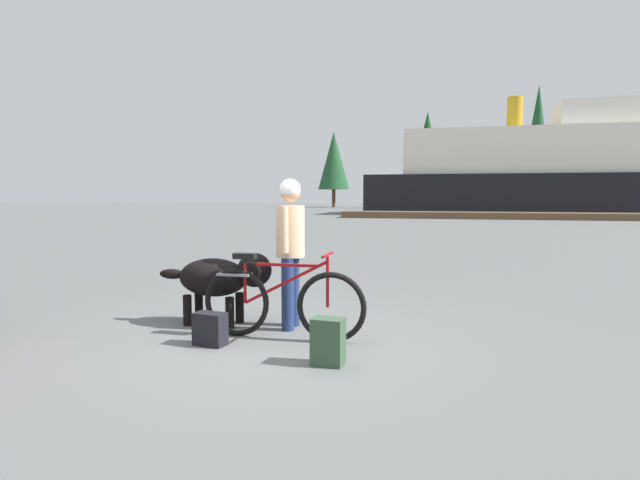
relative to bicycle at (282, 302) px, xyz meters
The scene contains 11 objects.
ground_plane 0.49m from the bicycle, 108.27° to the right, with size 160.00×160.00×0.00m, color #595B5B.
bicycle is the anchor object (origin of this frame).
person_cyclist 0.77m from the bicycle, 95.48° to the left, with size 0.32×0.53×1.69m.
dog 0.98m from the bicycle, 154.14° to the left, with size 1.40×0.52×0.85m.
backpack 0.98m from the bicycle, 46.46° to the right, with size 0.28×0.20×0.42m, color #334C33.
handbag_pannier 0.78m from the bicycle, 147.98° to the right, with size 0.32×0.18×0.33m, color black.
dock_pier 29.05m from the bicycle, 82.00° to the left, with size 18.31×2.21×0.40m, color brown.
ferry_boat 37.17m from the bicycle, 75.25° to the left, with size 27.50×7.38×8.49m.
pine_tree_far_left 55.71m from the bicycle, 101.96° to the left, with size 3.57×3.57×8.62m.
pine_tree_center 51.70m from the bicycle, 90.97° to the left, with size 3.79×3.79×10.02m.
pine_tree_far_right 56.10m from the bicycle, 79.31° to the left, with size 2.95×2.95×12.89m.
Camera 1 is at (1.79, -4.89, 1.52)m, focal length 29.59 mm.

